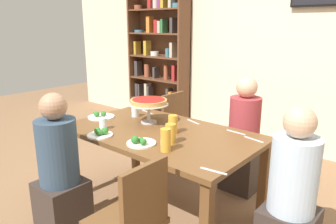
{
  "coord_description": "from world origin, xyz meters",
  "views": [
    {
      "loc": [
        1.72,
        -1.93,
        1.62
      ],
      "look_at": [
        0.0,
        0.1,
        0.89
      ],
      "focal_mm": 34.24,
      "sensor_mm": 36.0,
      "label": 1
    }
  ],
  "objects_px": {
    "salad_plate_far_diner": "(101,116)",
    "water_glass_clear_far": "(135,112)",
    "diner_head_east": "(291,204)",
    "beer_glass_amber_short": "(171,134)",
    "cutlery_fork_far": "(193,122)",
    "beer_glass_amber_spare": "(166,140)",
    "chair_far_left": "(180,128)",
    "deep_dish_pizza_stand": "(149,103)",
    "chair_near_right": "(133,218)",
    "beer_glass_amber_tall": "(173,124)",
    "cutlery_knife_far": "(254,139)",
    "salad_plate_spare": "(140,142)",
    "salad_plate_near_diner": "(100,133)",
    "dining_table": "(160,141)",
    "water_glass_clear_near": "(103,124)",
    "bookshelf": "(159,55)",
    "diner_far_right": "(243,143)",
    "diner_near_left": "(60,177)",
    "cutlery_knife_near": "(236,132)",
    "cutlery_fork_near": "(147,112)",
    "cutlery_spare_fork": "(214,171)"
  },
  "relations": [
    {
      "from": "deep_dish_pizza_stand",
      "to": "salad_plate_near_diner",
      "type": "relative_size",
      "value": 1.74
    },
    {
      "from": "dining_table",
      "to": "cutlery_knife_far",
      "type": "xyz_separation_m",
      "value": [
        0.7,
        0.32,
        0.09
      ]
    },
    {
      "from": "diner_near_left",
      "to": "water_glass_clear_far",
      "type": "bearing_deg",
      "value": 8.58
    },
    {
      "from": "dining_table",
      "to": "chair_near_right",
      "type": "distance_m",
      "value": 0.92
    },
    {
      "from": "dining_table",
      "to": "diner_far_right",
      "type": "relative_size",
      "value": 1.44
    },
    {
      "from": "diner_head_east",
      "to": "beer_glass_amber_short",
      "type": "distance_m",
      "value": 0.96
    },
    {
      "from": "chair_far_left",
      "to": "chair_near_right",
      "type": "relative_size",
      "value": 1.0
    },
    {
      "from": "chair_far_left",
      "to": "beer_glass_amber_short",
      "type": "relative_size",
      "value": 5.64
    },
    {
      "from": "salad_plate_near_diner",
      "to": "salad_plate_far_diner",
      "type": "distance_m",
      "value": 0.55
    },
    {
      "from": "salad_plate_near_diner",
      "to": "bookshelf",
      "type": "bearing_deg",
      "value": 122.13
    },
    {
      "from": "salad_plate_spare",
      "to": "beer_glass_amber_short",
      "type": "relative_size",
      "value": 1.47
    },
    {
      "from": "deep_dish_pizza_stand",
      "to": "diner_far_right",
      "type": "bearing_deg",
      "value": 48.26
    },
    {
      "from": "diner_head_east",
      "to": "water_glass_clear_near",
      "type": "relative_size",
      "value": 11.16
    },
    {
      "from": "bookshelf",
      "to": "diner_far_right",
      "type": "distance_m",
      "value": 2.57
    },
    {
      "from": "beer_glass_amber_short",
      "to": "cutlery_fork_near",
      "type": "height_order",
      "value": "beer_glass_amber_short"
    },
    {
      "from": "bookshelf",
      "to": "dining_table",
      "type": "bearing_deg",
      "value": -48.0
    },
    {
      "from": "chair_far_left",
      "to": "cutlery_knife_near",
      "type": "xyz_separation_m",
      "value": [
        0.91,
        -0.41,
        0.26
      ]
    },
    {
      "from": "deep_dish_pizza_stand",
      "to": "salad_plate_near_diner",
      "type": "height_order",
      "value": "deep_dish_pizza_stand"
    },
    {
      "from": "diner_head_east",
      "to": "chair_far_left",
      "type": "xyz_separation_m",
      "value": [
        -1.54,
        0.81,
        -0.01
      ]
    },
    {
      "from": "cutlery_knife_near",
      "to": "beer_glass_amber_spare",
      "type": "bearing_deg",
      "value": 79.04
    },
    {
      "from": "chair_near_right",
      "to": "beer_glass_amber_tall",
      "type": "height_order",
      "value": "beer_glass_amber_tall"
    },
    {
      "from": "salad_plate_near_diner",
      "to": "water_glass_clear_far",
      "type": "distance_m",
      "value": 0.62
    },
    {
      "from": "beer_glass_amber_spare",
      "to": "chair_near_right",
      "type": "bearing_deg",
      "value": -73.6
    },
    {
      "from": "deep_dish_pizza_stand",
      "to": "salad_plate_far_diner",
      "type": "height_order",
      "value": "deep_dish_pizza_stand"
    },
    {
      "from": "bookshelf",
      "to": "chair_near_right",
      "type": "distance_m",
      "value": 3.65
    },
    {
      "from": "salad_plate_far_diner",
      "to": "water_glass_clear_far",
      "type": "bearing_deg",
      "value": 48.03
    },
    {
      "from": "cutlery_fork_far",
      "to": "cutlery_knife_far",
      "type": "relative_size",
      "value": 1.0
    },
    {
      "from": "beer_glass_amber_spare",
      "to": "chair_far_left",
      "type": "bearing_deg",
      "value": 123.43
    },
    {
      "from": "diner_far_right",
      "to": "chair_far_left",
      "type": "bearing_deg",
      "value": -89.03
    },
    {
      "from": "beer_glass_amber_spare",
      "to": "water_glass_clear_far",
      "type": "relative_size",
      "value": 1.71
    },
    {
      "from": "cutlery_fork_near",
      "to": "cutlery_spare_fork",
      "type": "bearing_deg",
      "value": 162.32
    },
    {
      "from": "diner_far_right",
      "to": "diner_head_east",
      "type": "height_order",
      "value": "same"
    },
    {
      "from": "chair_near_right",
      "to": "deep_dish_pizza_stand",
      "type": "bearing_deg",
      "value": 38.31
    },
    {
      "from": "dining_table",
      "to": "beer_glass_amber_tall",
      "type": "bearing_deg",
      "value": 15.51
    },
    {
      "from": "salad_plate_near_diner",
      "to": "cutlery_knife_near",
      "type": "bearing_deg",
      "value": 44.75
    },
    {
      "from": "dining_table",
      "to": "salad_plate_far_diner",
      "type": "bearing_deg",
      "value": -174.68
    },
    {
      "from": "bookshelf",
      "to": "chair_far_left",
      "type": "distance_m",
      "value": 1.97
    },
    {
      "from": "diner_near_left",
      "to": "cutlery_knife_far",
      "type": "relative_size",
      "value": 6.39
    },
    {
      "from": "salad_plate_far_diner",
      "to": "cutlery_knife_far",
      "type": "height_order",
      "value": "salad_plate_far_diner"
    },
    {
      "from": "cutlery_fork_near",
      "to": "cutlery_knife_far",
      "type": "distance_m",
      "value": 1.21
    },
    {
      "from": "water_glass_clear_near",
      "to": "cutlery_knife_near",
      "type": "height_order",
      "value": "water_glass_clear_near"
    },
    {
      "from": "cutlery_spare_fork",
      "to": "beer_glass_amber_tall",
      "type": "bearing_deg",
      "value": 142.26
    },
    {
      "from": "cutlery_fork_far",
      "to": "beer_glass_amber_spare",
      "type": "bearing_deg",
      "value": 128.84
    },
    {
      "from": "deep_dish_pizza_stand",
      "to": "chair_near_right",
      "type": "bearing_deg",
      "value": -51.69
    },
    {
      "from": "dining_table",
      "to": "chair_far_left",
      "type": "bearing_deg",
      "value": 117.04
    },
    {
      "from": "salad_plate_spare",
      "to": "diner_head_east",
      "type": "bearing_deg",
      "value": 17.26
    },
    {
      "from": "water_glass_clear_near",
      "to": "salad_plate_near_diner",
      "type": "bearing_deg",
      "value": -45.82
    },
    {
      "from": "beer_glass_amber_short",
      "to": "cutlery_knife_near",
      "type": "relative_size",
      "value": 0.86
    },
    {
      "from": "diner_far_right",
      "to": "cutlery_fork_near",
      "type": "distance_m",
      "value": 1.02
    },
    {
      "from": "beer_glass_amber_short",
      "to": "cutlery_knife_near",
      "type": "height_order",
      "value": "beer_glass_amber_short"
    }
  ]
}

